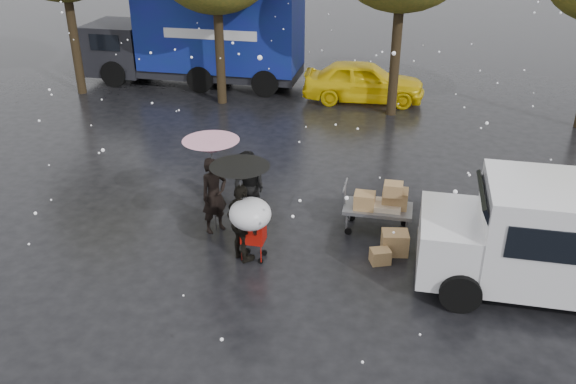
% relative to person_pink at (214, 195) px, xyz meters
% --- Properties ---
extents(ground, '(90.00, 90.00, 0.00)m').
position_rel_person_pink_xyz_m(ground, '(0.86, -1.24, -0.87)').
color(ground, black).
rests_on(ground, ground).
extents(person_pink, '(0.72, 0.75, 1.74)m').
position_rel_person_pink_xyz_m(person_pink, '(0.00, 0.00, 0.00)').
color(person_pink, black).
rests_on(person_pink, ground).
extents(person_middle, '(1.04, 0.95, 1.72)m').
position_rel_person_pink_xyz_m(person_middle, '(0.64, 0.53, -0.01)').
color(person_middle, black).
rests_on(person_middle, ground).
extents(person_black, '(1.02, 0.97, 1.70)m').
position_rel_person_pink_xyz_m(person_black, '(0.93, -1.04, -0.02)').
color(person_black, black).
rests_on(person_black, ground).
extents(umbrella_pink, '(1.21, 1.21, 2.17)m').
position_rel_person_pink_xyz_m(umbrella_pink, '(0.00, 0.00, 1.15)').
color(umbrella_pink, '#4C4C4C').
rests_on(umbrella_pink, ground).
extents(umbrella_black, '(1.18, 1.18, 2.12)m').
position_rel_person_pink_xyz_m(umbrella_black, '(0.93, -1.04, 1.10)').
color(umbrella_black, '#4C4C4C').
rests_on(umbrella_black, ground).
extents(vendor_cart, '(1.52, 0.80, 1.27)m').
position_rel_person_pink_xyz_m(vendor_cart, '(3.61, 0.74, -0.14)').
color(vendor_cart, slate).
rests_on(vendor_cart, ground).
extents(shopping_cart, '(0.84, 0.84, 1.46)m').
position_rel_person_pink_xyz_m(shopping_cart, '(1.14, -1.12, 0.20)').
color(shopping_cart, '#B7120A').
rests_on(shopping_cart, ground).
extents(white_van, '(4.91, 2.18, 2.20)m').
position_rel_person_pink_xyz_m(white_van, '(7.04, -0.88, 0.29)').
color(white_van, white).
rests_on(white_van, ground).
extents(blue_truck, '(8.30, 2.60, 3.50)m').
position_rel_person_pink_xyz_m(blue_truck, '(-4.13, 10.93, 0.89)').
color(blue_truck, navy).
rests_on(blue_truck, ground).
extents(box_ground_near, '(0.61, 0.52, 0.49)m').
position_rel_person_pink_xyz_m(box_ground_near, '(3.97, -0.13, -0.62)').
color(box_ground_near, olive).
rests_on(box_ground_near, ground).
extents(box_ground_far, '(0.48, 0.43, 0.30)m').
position_rel_person_pink_xyz_m(box_ground_far, '(3.71, -0.57, -0.72)').
color(box_ground_far, olive).
rests_on(box_ground_far, ground).
extents(yellow_taxi, '(4.41, 2.06, 1.46)m').
position_rel_person_pink_xyz_m(yellow_taxi, '(2.27, 9.99, -0.14)').
color(yellow_taxi, yellow).
rests_on(yellow_taxi, ground).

